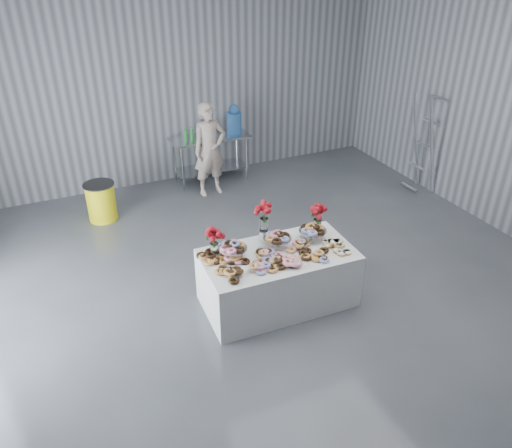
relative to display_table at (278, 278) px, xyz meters
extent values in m
plane|color=#3C3F44|center=(0.15, -0.14, -0.38)|extent=(9.00, 9.00, 0.00)
cube|color=gray|center=(0.15, 4.36, 1.62)|extent=(8.00, 0.04, 4.00)
cube|color=white|center=(0.00, 0.00, 0.00)|extent=(1.94, 1.07, 0.75)
cube|color=silver|center=(0.54, 3.96, 0.51)|extent=(1.50, 0.60, 0.04)
cube|color=silver|center=(0.54, 3.96, -0.12)|extent=(1.40, 0.55, 0.03)
cylinder|color=silver|center=(-0.11, 3.71, 0.05)|extent=(0.04, 0.04, 0.86)
cylinder|color=silver|center=(1.19, 3.71, 0.05)|extent=(0.04, 0.04, 0.86)
cylinder|color=silver|center=(-0.11, 4.21, 0.05)|extent=(0.04, 0.04, 0.86)
cylinder|color=silver|center=(1.19, 4.21, 0.05)|extent=(0.04, 0.04, 0.86)
cylinder|color=silver|center=(-0.54, 0.17, 0.44)|extent=(0.06, 0.06, 0.12)
cylinder|color=silver|center=(-0.54, 0.17, 0.50)|extent=(0.36, 0.36, 0.01)
cylinder|color=silver|center=(0.06, 0.15, 0.44)|extent=(0.06, 0.06, 0.12)
cylinder|color=silver|center=(0.06, 0.15, 0.50)|extent=(0.36, 0.36, 0.01)
cylinder|color=silver|center=(0.56, 0.13, 0.44)|extent=(0.06, 0.06, 0.12)
cylinder|color=silver|center=(0.56, 0.13, 0.50)|extent=(0.36, 0.36, 0.01)
cylinder|color=white|center=(-0.74, 0.28, 0.46)|extent=(0.11, 0.11, 0.18)
cylinder|color=#1E5919|center=(-0.74, 0.28, 0.59)|extent=(0.04, 0.04, 0.18)
cylinder|color=white|center=(0.71, 0.27, 0.46)|extent=(0.11, 0.11, 0.18)
cylinder|color=#1E5919|center=(0.71, 0.27, 0.59)|extent=(0.04, 0.04, 0.18)
cylinder|color=silver|center=(-0.04, 0.35, 0.45)|extent=(0.14, 0.14, 0.15)
cylinder|color=white|center=(-0.04, 0.35, 0.61)|extent=(0.11, 0.11, 0.18)
cylinder|color=#1E5919|center=(-0.04, 0.35, 0.75)|extent=(0.04, 0.04, 0.18)
cylinder|color=#4088DC|center=(1.04, 3.96, 0.73)|extent=(0.28, 0.28, 0.40)
sphere|color=#4088DC|center=(1.04, 3.96, 0.98)|extent=(0.20, 0.20, 0.20)
imported|color=#CC8C93|center=(0.34, 3.42, 0.48)|extent=(0.66, 0.46, 1.71)
cylinder|color=yellow|center=(-1.69, 3.22, -0.06)|extent=(0.47, 0.47, 0.64)
cylinder|color=black|center=(-1.69, 3.22, 0.27)|extent=(0.51, 0.51, 0.02)
camera|label=1|loc=(-2.41, -4.61, 3.77)|focal=35.00mm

